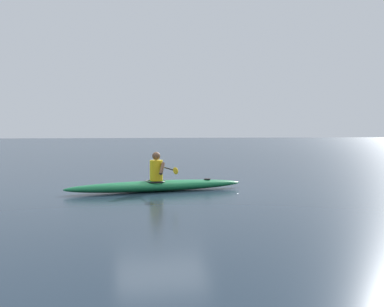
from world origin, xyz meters
The scene contains 3 objects.
ground_plane centered at (0.00, 0.00, 0.00)m, with size 160.00×160.00×0.00m, color #1E2D3D.
kayak centered at (0.19, 0.52, 0.14)m, with size 4.74×1.32×0.28m.
kayaker centered at (0.18, 0.52, 0.60)m, with size 0.58×2.47×0.75m.
Camera 1 is at (1.34, 11.70, 1.58)m, focal length 40.55 mm.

